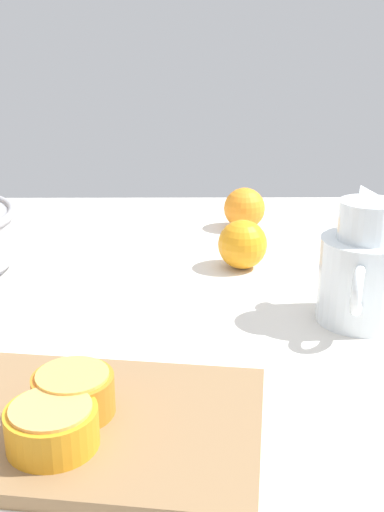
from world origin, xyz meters
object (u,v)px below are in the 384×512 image
juice_pitcher (362,277)px  cutting_board (74,423)px  loose_orange_4 (242,244)px  loose_orange_2 (244,208)px  orange_half_1 (52,426)px  orange_half_0 (74,393)px

juice_pitcher → cutting_board: bearing=-144.1°
cutting_board → loose_orange_4: 44.68cm
cutting_board → loose_orange_2: loose_orange_2 is taller
loose_orange_2 → cutting_board: bearing=-108.6°
cutting_board → orange_half_1: orange_half_1 is taller
orange_half_1 → juice_pitcher: bearing=39.7°
juice_pitcher → cutting_board: juice_pitcher is taller
orange_half_1 → loose_orange_4: 48.75cm
cutting_board → orange_half_1: (-0.97, -4.12, 2.52)cm
orange_half_0 → loose_orange_2: 62.80cm
juice_pitcher → orange_half_1: bearing=-140.3°
cutting_board → orange_half_0: bearing=88.4°
orange_half_1 → cutting_board: bearing=76.7°
orange_half_0 → loose_orange_4: 43.94cm
orange_half_0 → loose_orange_4: (18.34, 39.93, 0.31)cm
cutting_board → loose_orange_2: size_ratio=4.63×
orange_half_1 → loose_orange_4: (19.33, 44.75, 0.44)cm
juice_pitcher → orange_half_1: size_ratio=2.04×
loose_orange_2 → loose_orange_4: same height
cutting_board → orange_half_1: size_ratio=4.34×
juice_pitcher → loose_orange_4: (-12.99, 17.96, -1.96)cm
juice_pitcher → loose_orange_2: bearing=106.5°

